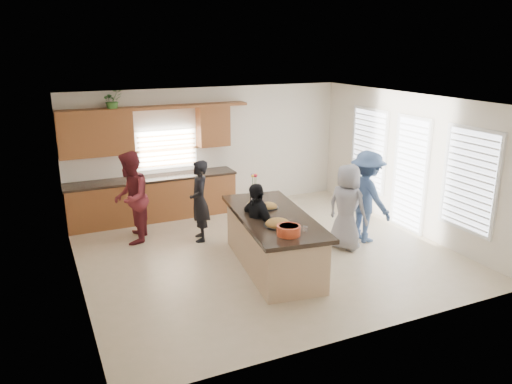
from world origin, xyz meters
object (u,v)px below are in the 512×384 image
woman_left_mid (131,198)px  woman_right_front (347,207)px  woman_right_back (367,197)px  island (273,242)px  woman_left_front (256,227)px  salad_bowl (289,230)px  woman_left_back (200,201)px

woman_left_mid → woman_right_front: (3.59, -1.99, -0.08)m
woman_left_mid → woman_right_back: (4.15, -1.82, 0.00)m
island → woman_right_front: bearing=13.6°
island → woman_left_front: 0.43m
island → woman_left_mid: bearing=140.0°
woman_left_mid → island: bearing=61.8°
woman_left_mid → woman_right_front: woman_left_mid is taller
salad_bowl → woman_right_front: 2.13m
woman_right_back → woman_right_front: size_ratio=1.10×
island → woman_right_back: 2.26m
island → woman_left_front: size_ratio=1.86×
salad_bowl → woman_left_mid: size_ratio=0.20×
woman_left_mid → woman_left_front: 2.69m
island → salad_bowl: size_ratio=7.85×
woman_left_mid → woman_left_front: (1.68, -2.10, -0.14)m
woman_left_mid → woman_right_back: size_ratio=1.00×
woman_right_back → woman_left_back: bearing=58.3°
salad_bowl → woman_right_back: (2.39, 1.27, -0.14)m
woman_left_back → woman_right_back: size_ratio=0.89×
woman_left_back → woman_left_front: woman_left_back is taller
woman_left_mid → salad_bowl: bearing=49.2°
woman_left_front → woman_right_front: woman_right_front is taller
woman_left_back → woman_right_back: bearing=77.0°
island → woman_left_mid: 2.96m
salad_bowl → woman_left_mid: bearing=119.8°
salad_bowl → woman_left_mid: (-1.77, 3.09, -0.14)m
island → woman_left_mid: (-1.97, 2.16, 0.44)m
island → salad_bowl: (-0.20, -0.92, 0.58)m
woman_right_front → salad_bowl: bearing=97.2°
woman_left_front → island: bearing=67.0°
island → woman_left_back: 1.89m
woman_left_mid → woman_right_front: 4.10m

